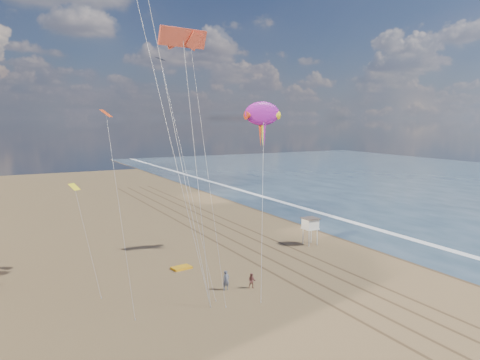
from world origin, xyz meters
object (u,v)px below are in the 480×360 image
Objects in this scene: kite_flyer_b at (252,281)px; grounded_kite at (181,268)px; lifeguard_stand at (310,224)px; show_kite at (262,114)px; kite_flyer_a at (226,280)px.

grounded_kite is at bearing 146.86° from kite_flyer_b.
show_kite is (-7.25, 0.23, 14.23)m from lifeguard_stand.
kite_flyer_a is at bearing -150.66° from lifeguard_stand.
show_kite is 20.74m from kite_flyer_b.
grounded_kite is at bearing -175.37° from lifeguard_stand.
kite_flyer_b is at bearing -74.78° from grounded_kite.
lifeguard_stand is 1.71× the size of grounded_kite.
kite_flyer_b is at bearing -144.63° from lifeguard_stand.
show_kite reaches higher than kite_flyer_a.
kite_flyer_a is 1.26× the size of kite_flyer_b.
show_kite is 15.13× the size of kite_flyer_b.
lifeguard_stand reaches higher than grounded_kite.
kite_flyer_b is (2.40, -0.81, -0.20)m from kite_flyer_a.
kite_flyer_a reaches higher than kite_flyer_b.
grounded_kite is 1.38× the size of kite_flyer_b.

